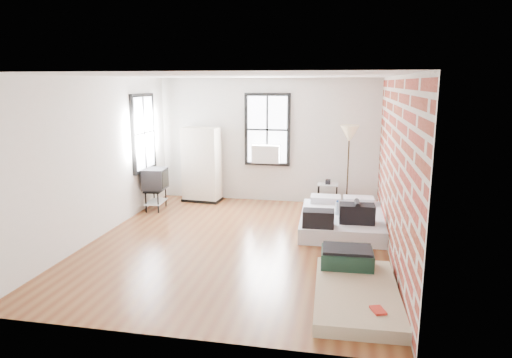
% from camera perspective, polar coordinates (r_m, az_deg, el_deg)
% --- Properties ---
extents(ground, '(6.00, 6.00, 0.00)m').
position_cam_1_polar(ground, '(7.88, -2.29, -8.03)').
color(ground, '#5F3019').
rests_on(ground, ground).
extents(room_shell, '(5.02, 6.02, 2.80)m').
position_cam_1_polar(room_shell, '(7.77, -0.11, 4.89)').
color(room_shell, silver).
rests_on(room_shell, ground).
extents(mattress_main, '(1.62, 2.15, 0.67)m').
position_cam_1_polar(mattress_main, '(8.73, 10.76, -4.95)').
color(mattress_main, silver).
rests_on(mattress_main, ground).
extents(mattress_bare, '(1.09, 1.99, 0.42)m').
position_cam_1_polar(mattress_bare, '(6.21, 12.16, -12.75)').
color(mattress_bare, tan).
rests_on(mattress_bare, ground).
extents(wardrobe, '(0.90, 0.57, 1.70)m').
position_cam_1_polar(wardrobe, '(10.52, -6.80, 1.78)').
color(wardrobe, black).
rests_on(wardrobe, ground).
extents(side_table, '(0.46, 0.37, 0.60)m').
position_cam_1_polar(side_table, '(10.19, 8.96, -1.21)').
color(side_table, black).
rests_on(side_table, ground).
extents(floor_lamp, '(0.39, 0.39, 1.80)m').
position_cam_1_polar(floor_lamp, '(9.92, 11.58, 5.12)').
color(floor_lamp, black).
rests_on(floor_lamp, ground).
extents(tv_stand, '(0.49, 0.67, 0.90)m').
position_cam_1_polar(tv_stand, '(9.98, -12.46, -0.19)').
color(tv_stand, black).
rests_on(tv_stand, ground).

